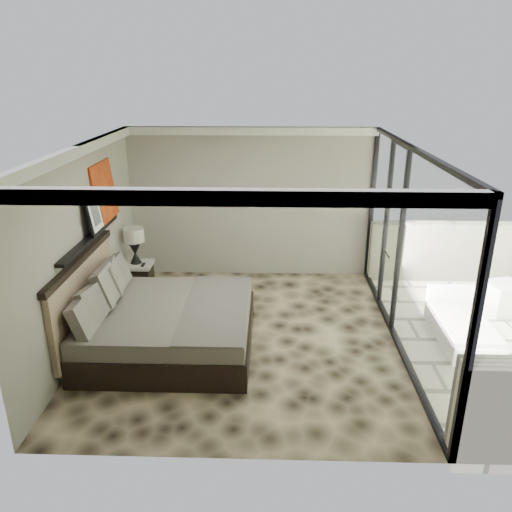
{
  "coord_description": "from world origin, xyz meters",
  "views": [
    {
      "loc": [
        0.39,
        -6.55,
        3.74
      ],
      "look_at": [
        0.17,
        0.4,
        1.14
      ],
      "focal_mm": 35.0,
      "sensor_mm": 36.0,
      "label": 1
    }
  ],
  "objects_px": {
    "table_lamp": "(134,241)",
    "bed": "(162,323)",
    "nightstand": "(140,278)",
    "lounger": "(462,327)",
    "ottoman": "(502,298)"
  },
  "relations": [
    {
      "from": "nightstand",
      "to": "table_lamp",
      "type": "height_order",
      "value": "table_lamp"
    },
    {
      "from": "table_lamp",
      "to": "ottoman",
      "type": "bearing_deg",
      "value": -6.55
    },
    {
      "from": "nightstand",
      "to": "lounger",
      "type": "relative_size",
      "value": 0.32
    },
    {
      "from": "table_lamp",
      "to": "lounger",
      "type": "relative_size",
      "value": 0.44
    },
    {
      "from": "ottoman",
      "to": "lounger",
      "type": "distance_m",
      "value": 1.29
    },
    {
      "from": "table_lamp",
      "to": "ottoman",
      "type": "relative_size",
      "value": 1.26
    },
    {
      "from": "bed",
      "to": "lounger",
      "type": "bearing_deg",
      "value": 5.02
    },
    {
      "from": "nightstand",
      "to": "table_lamp",
      "type": "xyz_separation_m",
      "value": [
        -0.04,
        0.02,
        0.69
      ]
    },
    {
      "from": "bed",
      "to": "lounger",
      "type": "relative_size",
      "value": 1.6
    },
    {
      "from": "nightstand",
      "to": "table_lamp",
      "type": "relative_size",
      "value": 0.74
    },
    {
      "from": "table_lamp",
      "to": "lounger",
      "type": "xyz_separation_m",
      "value": [
        5.23,
        -1.58,
        -0.75
      ]
    },
    {
      "from": "ottoman",
      "to": "bed",
      "type": "bearing_deg",
      "value": -166.72
    },
    {
      "from": "nightstand",
      "to": "bed",
      "type": "bearing_deg",
      "value": -81.75
    },
    {
      "from": "lounger",
      "to": "table_lamp",
      "type": "bearing_deg",
      "value": 164.3
    },
    {
      "from": "table_lamp",
      "to": "bed",
      "type": "bearing_deg",
      "value": -66.32
    }
  ]
}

